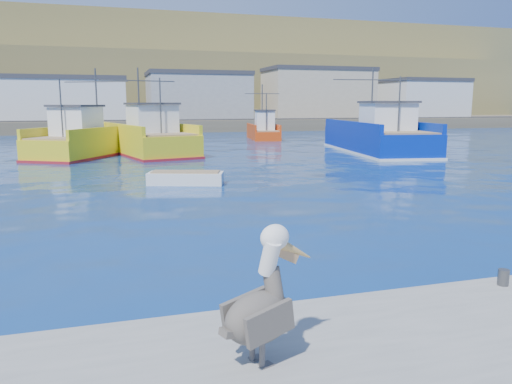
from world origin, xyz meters
TOP-DOWN VIEW (x-y plane):
  - ground at (0.00, 0.00)m, footprint 260.00×260.00m
  - dock_bollards at (0.60, -3.40)m, footprint 36.20×0.20m
  - far_shore at (0.00, 109.20)m, footprint 200.00×81.00m
  - trawler_yellow_a at (-5.15, 28.92)m, footprint 9.17×12.04m
  - trawler_yellow_b at (-0.88, 29.35)m, footprint 7.32×13.53m
  - trawler_blue at (16.95, 25.04)m, footprint 6.96×14.42m
  - boat_orange at (12.72, 42.10)m, footprint 3.96×7.70m
  - skiff_mid at (-0.31, 13.14)m, footprint 3.77×2.32m
  - skiff_far at (30.51, 38.98)m, footprint 2.55×4.83m
  - pelican at (-2.07, -4.77)m, footprint 1.43×0.88m

SIDE VIEW (x-z plane):
  - ground at x=0.00m, z-range 0.00..0.00m
  - skiff_mid at x=-0.31m, z-range -0.14..0.63m
  - skiff_far at x=30.51m, z-range -0.18..0.82m
  - dock_bollards at x=0.60m, z-range 0.50..0.80m
  - boat_orange at x=12.72m, z-range -1.99..3.97m
  - trawler_yellow_a at x=-5.15m, z-range -2.22..4.34m
  - trawler_yellow_b at x=-0.88m, z-range -2.23..4.48m
  - trawler_blue at x=16.95m, z-range -2.24..4.60m
  - pelican at x=-2.07m, z-range 0.37..2.16m
  - far_shore at x=0.00m, z-range -3.02..20.98m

